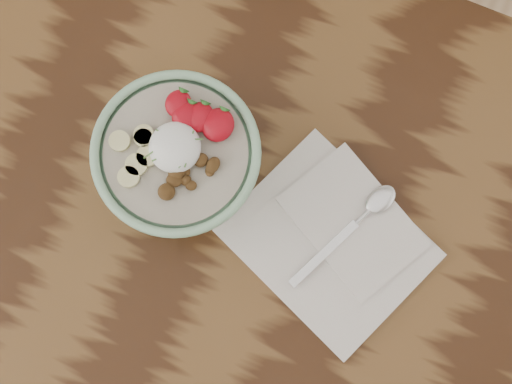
% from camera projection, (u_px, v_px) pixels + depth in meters
% --- Properties ---
extents(table, '(1.60, 0.90, 0.75)m').
position_uv_depth(table, '(182.00, 249.00, 1.00)').
color(table, '#331B0C').
rests_on(table, ground).
extents(breakfast_bowl, '(0.20, 0.20, 0.13)m').
position_uv_depth(breakfast_bowl, '(179.00, 159.00, 0.85)').
color(breakfast_bowl, '#8BBB95').
rests_on(breakfast_bowl, table).
extents(napkin, '(0.28, 0.26, 0.01)m').
position_uv_depth(napkin, '(334.00, 238.00, 0.90)').
color(napkin, silver).
rests_on(napkin, table).
extents(spoon, '(0.09, 0.17, 0.01)m').
position_uv_depth(spoon, '(366.00, 213.00, 0.89)').
color(spoon, silver).
rests_on(spoon, napkin).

